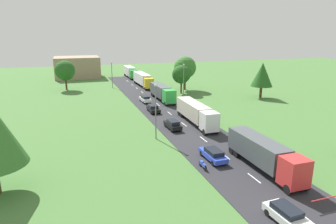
# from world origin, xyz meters

# --- Properties ---
(road) EXTENTS (10.00, 140.00, 0.06)m
(road) POSITION_xyz_m (0.00, 24.50, 0.03)
(road) COLOR #2B2B30
(road) RESTS_ON ground
(lane_marking_centre) EXTENTS (0.16, 124.40, 0.01)m
(lane_marking_centre) POSITION_xyz_m (0.00, 22.49, 0.07)
(lane_marking_centre) COLOR white
(lane_marking_centre) RESTS_ON road
(truck_lead) EXTENTS (2.52, 11.77, 3.41)m
(truck_lead) POSITION_xyz_m (2.21, 13.97, 2.06)
(truck_lead) COLOR red
(truck_lead) RESTS_ON road
(truck_second) EXTENTS (2.83, 13.38, 3.46)m
(truck_second) POSITION_xyz_m (2.17, 32.77, 2.09)
(truck_second) COLOR white
(truck_second) RESTS_ON road
(truck_third) EXTENTS (2.52, 12.50, 3.42)m
(truck_third) POSITION_xyz_m (2.22, 52.08, 2.06)
(truck_third) COLOR green
(truck_third) RESTS_ON road
(truck_fourth) EXTENTS (2.71, 14.26, 3.75)m
(truck_fourth) POSITION_xyz_m (2.51, 72.09, 2.20)
(truck_fourth) COLOR yellow
(truck_fourth) RESTS_ON road
(truck_fifth) EXTENTS (2.54, 12.90, 3.78)m
(truck_fifth) POSITION_xyz_m (2.59, 91.27, 2.20)
(truck_fifth) COLOR green
(truck_fifth) RESTS_ON road
(car_lead) EXTENTS (2.01, 4.32, 1.45)m
(car_lead) POSITION_xyz_m (-2.08, 4.92, 0.82)
(car_lead) COLOR white
(car_lead) RESTS_ON road
(car_second) EXTENTS (1.88, 4.60, 1.45)m
(car_second) POSITION_xyz_m (-2.04, 18.09, 0.82)
(car_second) COLOR blue
(car_second) RESTS_ON road
(car_third) EXTENTS (1.83, 4.31, 1.53)m
(car_third) POSITION_xyz_m (-2.69, 31.10, 0.85)
(car_third) COLOR black
(car_third) RESTS_ON road
(car_fourth) EXTENTS (2.02, 4.61, 1.41)m
(car_fourth) POSITION_xyz_m (-2.71, 42.62, 0.81)
(car_fourth) COLOR black
(car_fourth) RESTS_ON road
(car_fifth) EXTENTS (1.88, 4.48, 1.51)m
(car_fifth) POSITION_xyz_m (-2.11, 51.41, 0.85)
(car_fifth) COLOR white
(car_fifth) RESTS_ON road
(motorcycle_courier) EXTENTS (0.28, 1.94, 0.91)m
(motorcycle_courier) POSITION_xyz_m (-4.28, 16.36, 0.54)
(motorcycle_courier) COLOR black
(motorcycle_courier) RESTS_ON road
(lamppost_second) EXTENTS (0.36, 0.36, 8.30)m
(lamppost_second) POSITION_xyz_m (-6.57, 27.72, 4.63)
(lamppost_second) COLOR slate
(lamppost_second) RESTS_ON ground
(lamppost_third) EXTENTS (0.36, 0.36, 8.73)m
(lamppost_third) POSITION_xyz_m (6.46, 49.36, 4.85)
(lamppost_third) COLOR slate
(lamppost_third) RESTS_ON ground
(lamppost_fourth) EXTENTS (0.36, 0.36, 7.50)m
(lamppost_fourth) POSITION_xyz_m (-6.45, 72.78, 4.22)
(lamppost_fourth) COLOR slate
(lamppost_fourth) RESTS_ON ground
(tree_oak) EXTENTS (5.16, 5.16, 8.56)m
(tree_oak) POSITION_xyz_m (25.94, 47.10, 5.69)
(tree_oak) COLOR #513823
(tree_oak) RESTS_ON ground
(tree_birch) EXTENTS (4.82, 4.82, 7.44)m
(tree_birch) POSITION_xyz_m (9.50, 58.56, 5.01)
(tree_birch) COLOR #513823
(tree_birch) RESTS_ON ground
(tree_elm) EXTENTS (6.14, 6.14, 9.29)m
(tree_elm) POSITION_xyz_m (12.42, 63.21, 6.20)
(tree_elm) COLOR #513823
(tree_elm) RESTS_ON ground
(tree_ash) EXTENTS (5.46, 5.46, 8.16)m
(tree_ash) POSITION_xyz_m (-19.16, 73.63, 5.42)
(tree_ash) COLOR #513823
(tree_ash) RESTS_ON ground
(distant_building) EXTENTS (15.26, 12.76, 7.35)m
(distant_building) POSITION_xyz_m (-15.22, 97.96, 3.67)
(distant_building) COLOR #9E846B
(distant_building) RESTS_ON ground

